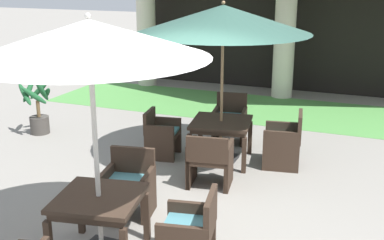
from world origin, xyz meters
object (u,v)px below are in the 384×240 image
patio_chair_near_foreground_south (210,160)px  patio_chair_near_foreground_north (230,120)px  patio_chair_near_foreground_west (161,135)px  patio_umbrella_near_foreground (223,20)px  patio_chair_mid_left_east (191,232)px  patio_table_near_foreground (221,126)px  patio_umbrella_mid_left (89,41)px  patio_chair_near_foreground_east (285,141)px  patio_chair_mid_left_north (129,185)px  patio_table_mid_left (99,204)px  potted_palm_left_edge (38,112)px

patio_chair_near_foreground_south → patio_chair_near_foreground_north: patio_chair_near_foreground_north is taller
patio_chair_near_foreground_west → patio_chair_near_foreground_north: patio_chair_near_foreground_north is taller
patio_umbrella_near_foreground → patio_chair_mid_left_east: 3.67m
patio_table_near_foreground → patio_chair_mid_left_east: bearing=-77.4°
patio_table_near_foreground → patio_umbrella_mid_left: (-0.33, -3.23, 1.80)m
patio_table_near_foreground → patio_chair_near_foreground_west: 1.06m
patio_chair_near_foreground_east → patio_chair_mid_left_north: 2.85m
patio_chair_near_foreground_south → patio_table_mid_left: bearing=-112.1°
patio_table_near_foreground → patio_chair_near_foreground_south: patio_chair_near_foreground_south is taller
potted_palm_left_edge → patio_chair_near_foreground_north: bearing=15.1°
patio_chair_near_foreground_east → patio_chair_near_foreground_north: 1.48m
patio_chair_near_foreground_west → patio_chair_mid_left_north: (0.50, -2.06, 0.01)m
patio_chair_near_foreground_west → patio_chair_mid_left_east: patio_chair_mid_left_east is taller
patio_umbrella_near_foreground → patio_table_mid_left: bearing=-95.8°
patio_chair_near_foreground_east → patio_chair_mid_left_north: bearing=137.7°
patio_table_near_foreground → potted_palm_left_edge: 3.79m
patio_chair_near_foreground_east → patio_chair_near_foreground_north: size_ratio=1.04×
patio_chair_mid_left_east → potted_palm_left_edge: bearing=44.4°
patio_umbrella_near_foreground → patio_chair_near_foreground_west: patio_umbrella_near_foreground is taller
patio_chair_mid_left_north → potted_palm_left_edge: potted_palm_left_edge is taller
patio_umbrella_near_foreground → patio_chair_near_foreground_west: bearing=-170.6°
patio_chair_near_foreground_south → patio_chair_mid_left_east: size_ratio=0.98×
patio_chair_near_foreground_south → patio_chair_mid_left_east: patio_chair_mid_left_east is taller
patio_table_near_foreground → patio_umbrella_near_foreground: 1.74m
patio_table_near_foreground → patio_chair_near_foreground_north: size_ratio=1.24×
patio_chair_near_foreground_west → patio_chair_mid_left_east: size_ratio=0.95×
patio_chair_near_foreground_south → patio_umbrella_mid_left: 3.02m
patio_chair_near_foreground_west → potted_palm_left_edge: bearing=-104.0°
patio_chair_mid_left_east → patio_umbrella_mid_left: bearing=90.0°
patio_table_near_foreground → patio_chair_near_foreground_east: 1.06m
patio_chair_near_foreground_south → potted_palm_left_edge: bearing=155.3°
patio_table_near_foreground → patio_umbrella_near_foreground: (0.00, 0.00, 1.74)m
patio_table_mid_left → patio_chair_near_foreground_south: bearing=77.3°
potted_palm_left_edge → patio_chair_mid_left_east: bearing=-34.7°
patio_chair_near_foreground_north → patio_chair_mid_left_north: 3.27m
patio_chair_near_foreground_west → potted_palm_left_edge: (-2.76, 0.22, 0.05)m
patio_umbrella_near_foreground → patio_chair_near_foreground_south: bearing=-80.6°
patio_chair_near_foreground_south → patio_chair_near_foreground_north: bearing=90.0°
patio_umbrella_near_foreground → patio_chair_near_foreground_west: (-1.02, -0.17, -1.96)m
patio_chair_near_foreground_east → patio_chair_near_foreground_north: (-1.20, 0.86, -0.01)m
patio_table_near_foreground → patio_umbrella_near_foreground: bearing=0.0°
patio_chair_near_foreground_south → patio_chair_near_foreground_east: (0.86, 1.20, 0.01)m
patio_chair_near_foreground_north → patio_table_mid_left: (-0.16, -4.26, 0.22)m
patio_chair_near_foreground_west → patio_umbrella_mid_left: 3.73m
patio_chair_near_foreground_south → patio_chair_mid_left_north: bearing=-129.2°
patio_chair_near_foreground_south → patio_chair_near_foreground_north: (-0.34, 2.05, -0.00)m
patio_table_near_foreground → patio_chair_near_foreground_south: bearing=-80.6°
patio_chair_near_foreground_east → patio_umbrella_near_foreground: bearing=90.0°
patio_umbrella_mid_left → patio_chair_near_foreground_east: bearing=68.2°
patio_chair_near_foreground_north → potted_palm_left_edge: bearing=5.7°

